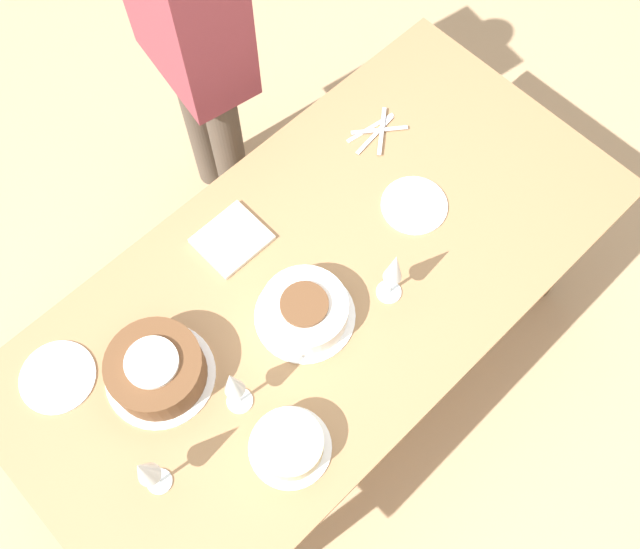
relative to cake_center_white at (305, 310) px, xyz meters
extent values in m
plane|color=tan|center=(-0.10, -0.04, -0.79)|extent=(12.00, 12.00, 0.00)
cube|color=#9E754C|center=(-0.10, -0.04, -0.05)|extent=(1.78, 0.88, 0.03)
cylinder|color=brown|center=(-0.91, -0.41, -0.43)|extent=(0.07, 0.07, 0.72)
cylinder|color=brown|center=(0.72, -0.41, -0.43)|extent=(0.07, 0.07, 0.72)
cylinder|color=brown|center=(-0.91, 0.32, -0.43)|extent=(0.07, 0.07, 0.72)
cylinder|color=white|center=(0.00, 0.00, -0.04)|extent=(0.27, 0.27, 0.01)
cylinder|color=white|center=(0.00, 0.00, 0.00)|extent=(0.23, 0.23, 0.07)
cylinder|color=brown|center=(0.00, 0.00, 0.04)|extent=(0.12, 0.12, 0.01)
cylinder|color=white|center=(0.38, -0.14, -0.04)|extent=(0.28, 0.28, 0.01)
cylinder|color=brown|center=(0.38, -0.14, 0.02)|extent=(0.24, 0.24, 0.10)
cylinder|color=white|center=(0.38, -0.14, 0.07)|extent=(0.13, 0.13, 0.01)
cylinder|color=white|center=(0.26, 0.22, -0.04)|extent=(0.20, 0.20, 0.01)
cylinder|color=beige|center=(0.26, 0.22, 0.00)|extent=(0.16, 0.16, 0.07)
cylinder|color=silver|center=(0.54, 0.07, -0.04)|extent=(0.06, 0.06, 0.00)
cylinder|color=silver|center=(0.54, 0.07, 0.02)|extent=(0.01, 0.01, 0.11)
cone|color=silver|center=(0.54, 0.07, 0.13)|extent=(0.05, 0.05, 0.12)
cylinder|color=silver|center=(0.27, 0.05, -0.04)|extent=(0.07, 0.07, 0.00)
cylinder|color=silver|center=(0.27, 0.05, 0.02)|extent=(0.01, 0.01, 0.11)
cone|color=silver|center=(0.27, 0.05, 0.13)|extent=(0.05, 0.05, 0.12)
cylinder|color=silver|center=(-0.21, 0.11, -0.04)|extent=(0.07, 0.07, 0.00)
cylinder|color=silver|center=(-0.21, 0.11, 0.02)|extent=(0.01, 0.01, 0.10)
cone|color=silver|center=(-0.21, 0.11, 0.12)|extent=(0.05, 0.05, 0.12)
cylinder|color=silver|center=(-0.45, -0.03, -0.04)|extent=(0.19, 0.19, 0.01)
cylinder|color=silver|center=(0.57, -0.31, -0.04)|extent=(0.19, 0.19, 0.01)
cube|color=silver|center=(-0.55, -0.30, -0.04)|extent=(0.17, 0.04, 0.00)
cube|color=silver|center=(-0.54, -0.27, -0.03)|extent=(0.17, 0.03, 0.00)
cube|color=silver|center=(-0.56, -0.27, -0.03)|extent=(0.14, 0.11, 0.00)
cube|color=silver|center=(-0.56, -0.26, -0.03)|extent=(0.14, 0.12, 0.00)
cube|color=silver|center=(-0.01, -0.30, -0.03)|extent=(0.18, 0.16, 0.02)
cylinder|color=#4C4238|center=(-0.35, -0.94, -0.41)|extent=(0.11, 0.11, 0.76)
cylinder|color=#4C4238|center=(-0.31, -0.72, -0.41)|extent=(0.11, 0.11, 0.76)
camera|label=1|loc=(0.44, 0.51, 1.72)|focal=40.00mm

